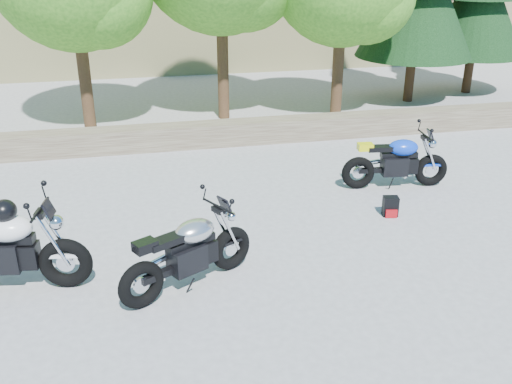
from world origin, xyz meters
The scene contains 6 objects.
ground centered at (0.00, 0.00, 0.00)m, with size 90.00×90.00×0.00m, color gray.
stone_wall centered at (0.00, 5.50, 0.25)m, with size 22.00×0.55×0.50m, color brown.
silver_bike centered at (-0.92, -0.13, 0.49)m, with size 1.83×1.09×1.00m.
white_bike centered at (-3.23, 0.33, 0.61)m, with size 2.23×0.72×1.24m.
blue_bike centered at (3.10, 2.40, 0.48)m, with size 1.97×0.62×0.99m.
backpack centered at (2.51, 1.28, 0.16)m, with size 0.27×0.24×0.33m.
Camera 1 is at (-1.43, -6.48, 4.06)m, focal length 40.00 mm.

